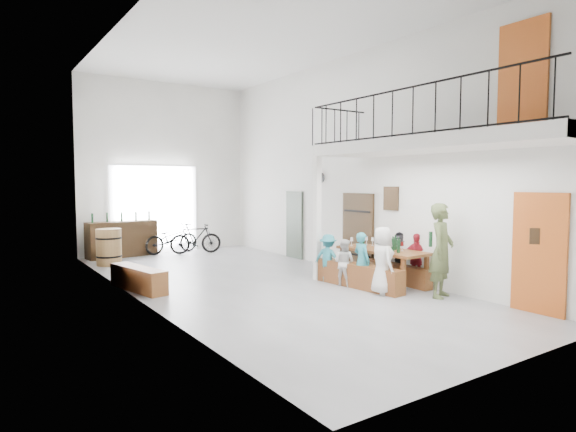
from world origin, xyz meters
TOP-DOWN VIEW (x-y plane):
  - floor at (0.00, 0.00)m, footprint 12.00×12.00m
  - room_walls at (0.00, 0.00)m, footprint 12.00×12.00m
  - gateway_portal at (-0.40, 5.94)m, footprint 2.80×0.08m
  - right_wall_decor at (2.70, -1.87)m, footprint 0.07×8.28m
  - balcony at (1.98, -3.13)m, footprint 1.52×5.62m
  - tasting_table at (2.20, -1.67)m, footprint 0.94×2.15m
  - bench_inner at (1.54, -1.63)m, footprint 0.57×2.24m
  - bench_wall at (2.57, -1.75)m, footprint 0.30×1.90m
  - tableware at (2.20, -1.62)m, footprint 0.48×1.48m
  - side_bench at (-2.50, 0.77)m, footprint 0.74×1.79m
  - oak_barrel at (-2.24, 4.32)m, footprint 0.68×0.68m
  - serving_counter at (-1.53, 5.65)m, footprint 2.12×0.83m
  - counter_bottles at (-1.53, 5.62)m, footprint 1.81×0.29m
  - guest_left_a at (1.51, -2.35)m, footprint 0.62×0.77m
  - guest_left_b at (1.52, -1.73)m, footprint 0.30×0.45m
  - guest_left_c at (1.41, -1.29)m, footprint 0.52×0.59m
  - guest_left_d at (1.37, -0.77)m, footprint 0.66×0.81m
  - guest_right_a at (2.74, -2.16)m, footprint 0.45×0.73m
  - guest_right_b at (2.80, -1.66)m, footprint 0.44×1.10m
  - guest_right_c at (2.81, -1.00)m, footprint 0.49×0.59m
  - host_standing at (2.29, -3.19)m, footprint 0.80×0.67m
  - potted_plant at (2.45, 0.67)m, footprint 0.40×0.37m
  - bicycle_near at (-0.03, 5.47)m, footprint 1.88×0.89m
  - bicycle_far at (0.60, 5.01)m, footprint 1.68×0.82m

SIDE VIEW (x-z plane):
  - floor at x=0.00m, z-range 0.00..0.00m
  - potted_plant at x=2.45m, z-range 0.00..0.37m
  - bench_wall at x=2.57m, z-range 0.00..0.43m
  - side_bench at x=-2.50m, z-range 0.00..0.49m
  - bench_inner at x=1.54m, z-range 0.00..0.51m
  - bicycle_near at x=-0.03m, z-range 0.00..0.95m
  - bicycle_far at x=0.60m, z-range 0.00..0.98m
  - oak_barrel at x=-2.24m, z-range 0.00..1.00m
  - guest_left_c at x=1.41m, z-range 0.00..1.03m
  - guest_right_c at x=2.81m, z-range 0.00..1.03m
  - serving_counter at x=-1.53m, z-range 0.00..1.09m
  - guest_left_d at x=1.37m, z-range 0.00..1.09m
  - guest_right_a at x=2.74m, z-range 0.00..1.15m
  - guest_right_b at x=2.80m, z-range 0.00..1.16m
  - guest_left_b at x=1.52m, z-range 0.00..1.21m
  - guest_left_a at x=1.51m, z-range 0.00..1.38m
  - tasting_table at x=2.20m, z-range 0.31..1.10m
  - host_standing at x=2.29m, z-range 0.00..1.86m
  - tableware at x=2.20m, z-range 0.76..1.11m
  - counter_bottles at x=-1.53m, z-range 1.09..1.37m
  - gateway_portal at x=-0.40m, z-range 0.00..2.80m
  - right_wall_decor at x=2.70m, z-range -0.80..4.28m
  - balcony at x=1.98m, z-range 0.97..4.96m
  - room_walls at x=0.00m, z-range -2.45..9.55m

